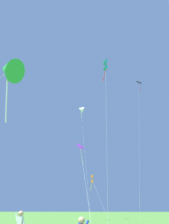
{
  "coord_description": "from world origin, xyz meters",
  "views": [
    {
      "loc": [
        2.85,
        -3.29,
        1.74
      ],
      "look_at": [
        0.7,
        26.07,
        14.21
      ],
      "focal_mm": 36.98,
      "sensor_mm": 36.0,
      "label": 1
    }
  ],
  "objects_px": {
    "kite_teal_box": "(105,66)",
    "kite_black_large": "(139,91)",
    "kite_purple_streamer": "(81,152)",
    "kite_white_distant": "(81,109)",
    "kite_green_small": "(9,70)",
    "kite_orange_box": "(92,179)"
  },
  "relations": [
    {
      "from": "kite_purple_streamer",
      "to": "kite_teal_box",
      "type": "bearing_deg",
      "value": 34.56
    },
    {
      "from": "kite_green_small",
      "to": "kite_black_large",
      "type": "bearing_deg",
      "value": 66.36
    },
    {
      "from": "kite_green_small",
      "to": "kite_teal_box",
      "type": "bearing_deg",
      "value": 65.44
    },
    {
      "from": "kite_white_distant",
      "to": "kite_green_small",
      "type": "distance_m",
      "value": 34.54
    },
    {
      "from": "kite_white_distant",
      "to": "kite_green_small",
      "type": "xyz_separation_m",
      "value": [
        -1.73,
        -32.55,
        -11.43
      ]
    },
    {
      "from": "kite_black_large",
      "to": "kite_green_small",
      "type": "height_order",
      "value": "kite_black_large"
    },
    {
      "from": "kite_teal_box",
      "to": "kite_black_large",
      "type": "height_order",
      "value": "kite_black_large"
    },
    {
      "from": "kite_teal_box",
      "to": "kite_white_distant",
      "type": "relative_size",
      "value": 0.94
    },
    {
      "from": "kite_teal_box",
      "to": "kite_white_distant",
      "type": "bearing_deg",
      "value": 105.5
    },
    {
      "from": "kite_white_distant",
      "to": "kite_purple_streamer",
      "type": "xyz_separation_m",
      "value": [
        1.84,
        -20.05,
        -13.88
      ]
    },
    {
      "from": "kite_black_large",
      "to": "kite_orange_box",
      "type": "distance_m",
      "value": 21.26
    },
    {
      "from": "kite_teal_box",
      "to": "kite_white_distant",
      "type": "xyz_separation_m",
      "value": [
        -4.96,
        17.9,
        1.5
      ]
    },
    {
      "from": "kite_black_large",
      "to": "kite_orange_box",
      "type": "height_order",
      "value": "kite_black_large"
    },
    {
      "from": "kite_white_distant",
      "to": "kite_black_large",
      "type": "height_order",
      "value": "kite_black_large"
    },
    {
      "from": "kite_teal_box",
      "to": "kite_black_large",
      "type": "distance_m",
      "value": 20.52
    },
    {
      "from": "kite_teal_box",
      "to": "kite_green_small",
      "type": "xyz_separation_m",
      "value": [
        -6.69,
        -14.65,
        -9.93
      ]
    },
    {
      "from": "kite_white_distant",
      "to": "kite_orange_box",
      "type": "height_order",
      "value": "kite_white_distant"
    },
    {
      "from": "kite_white_distant",
      "to": "kite_purple_streamer",
      "type": "distance_m",
      "value": 24.46
    },
    {
      "from": "kite_white_distant",
      "to": "kite_black_large",
      "type": "relative_size",
      "value": 0.78
    },
    {
      "from": "kite_orange_box",
      "to": "kite_white_distant",
      "type": "bearing_deg",
      "value": 173.61
    },
    {
      "from": "kite_teal_box",
      "to": "kite_purple_streamer",
      "type": "xyz_separation_m",
      "value": [
        -3.12,
        -2.15,
        -12.38
      ]
    },
    {
      "from": "kite_teal_box",
      "to": "kite_white_distant",
      "type": "height_order",
      "value": "kite_white_distant"
    }
  ]
}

